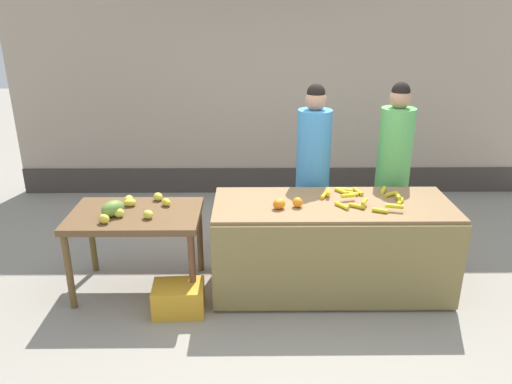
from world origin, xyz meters
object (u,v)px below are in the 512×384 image
object	(u,v)px
produce_crate	(179,298)
produce_sack	(232,226)
vendor_woman_blue_shirt	(313,173)
vendor_woman_green_shirt	(393,172)

from	to	relation	value
produce_crate	produce_sack	xyz separation A→B (m)	(0.42, 1.26, 0.11)
produce_sack	produce_crate	bearing A→B (deg)	-108.59
vendor_woman_blue_shirt	produce_sack	world-z (taller)	vendor_woman_blue_shirt
vendor_woman_blue_shirt	vendor_woman_green_shirt	world-z (taller)	vendor_woman_green_shirt
vendor_woman_green_shirt	produce_crate	bearing A→B (deg)	-152.52
vendor_woman_blue_shirt	vendor_woman_green_shirt	bearing A→B (deg)	1.66
vendor_woman_blue_shirt	produce_crate	distance (m)	1.83
vendor_woman_green_shirt	produce_crate	size ratio (longest dim) A/B	4.16
produce_crate	vendor_woman_green_shirt	bearing A→B (deg)	27.48
vendor_woman_green_shirt	produce_crate	xyz separation A→B (m)	(-2.08, -1.08, -0.79)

